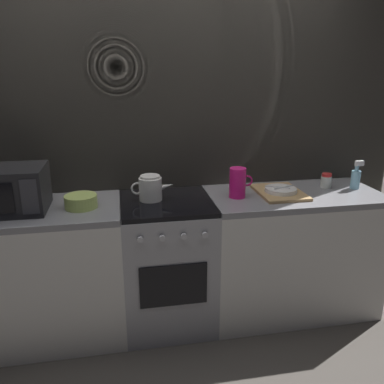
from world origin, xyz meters
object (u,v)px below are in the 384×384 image
microwave (6,190)px  pitcher (238,183)px  dish_pile (280,191)px  mixing_bowl (81,201)px  stove_unit (168,263)px  spray_bottle (356,178)px  kettle (151,188)px  spice_jar (326,181)px

microwave → pitcher: 1.44m
pitcher → dish_pile: bearing=2.0°
microwave → mixing_bowl: size_ratio=2.30×
stove_unit → spray_bottle: size_ratio=4.43×
kettle → dish_pile: bearing=-2.3°
stove_unit → microwave: microwave is taller
spice_jar → spray_bottle: bearing=-16.3°
microwave → dish_pile: size_ratio=1.15×
microwave → kettle: bearing=3.4°
dish_pile → microwave: bearing=-179.5°
microwave → spice_jar: (2.13, 0.10, -0.08)m
kettle → pitcher: pitcher is taller
microwave → mixing_bowl: 0.44m
kettle → dish_pile: 0.89m
kettle → mixing_bowl: kettle is taller
mixing_bowl → spice_jar: size_ratio=1.90×
stove_unit → microwave: size_ratio=1.96×
kettle → microwave: bearing=-176.6°
microwave → pitcher: microwave is taller
microwave → spray_bottle: (2.33, 0.04, -0.06)m
stove_unit → mixing_bowl: size_ratio=4.50×
kettle → stove_unit: bearing=-21.4°
microwave → dish_pile: microwave is taller
stove_unit → microwave: (-0.96, -0.01, 0.59)m
spray_bottle → microwave: bearing=-179.0°
spice_jar → spray_bottle: (0.19, -0.06, 0.03)m
dish_pile → spice_jar: bearing=11.9°
spice_jar → spray_bottle: 0.20m
pitcher → stove_unit: bearing=179.0°
kettle → mixing_bowl: size_ratio=1.42×
kettle → pitcher: 0.58m
stove_unit → spray_bottle: bearing=1.1°
mixing_bowl → pitcher: (1.01, 0.02, 0.06)m
pitcher → mixing_bowl: bearing=-178.8°
stove_unit → pitcher: pitcher is taller
pitcher → dish_pile: 0.32m
kettle → spice_jar: (1.27, 0.05, -0.03)m
dish_pile → spray_bottle: 0.58m
microwave → pitcher: (1.44, 0.01, -0.03)m
mixing_bowl → stove_unit: bearing=3.2°
pitcher → spray_bottle: (0.89, 0.04, -0.02)m
dish_pile → spice_jar: (0.39, 0.08, 0.03)m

